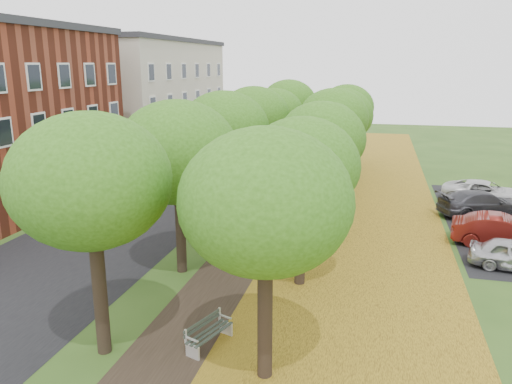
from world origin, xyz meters
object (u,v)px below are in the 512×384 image
Objects in this scene: car_red at (503,231)px; car_grey at (483,204)px; car_white at (485,193)px; bench at (208,333)px.

car_red reaches higher than car_grey.
car_red is 0.90× the size of car_white.
car_grey is at bearing 7.85° from car_red.
car_grey reaches higher than bench.
car_grey is 2.82m from car_white.
car_white is at bearing -10.32° from bench.
car_red is 4.87m from car_grey.
car_red reaches higher than car_white.
car_red is at bearing -22.90° from bench.
car_red is 7.64m from car_white.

